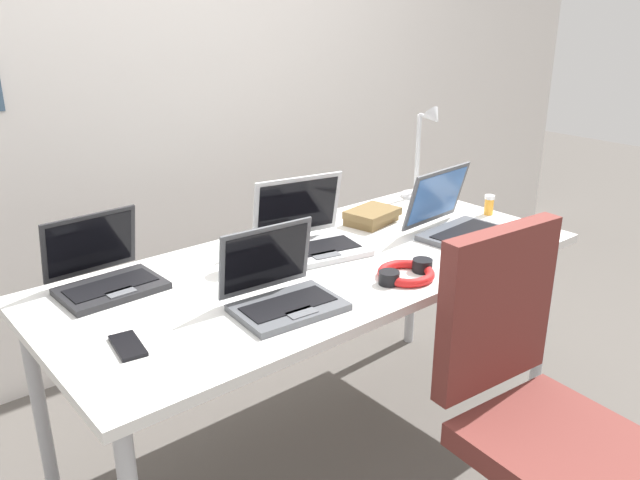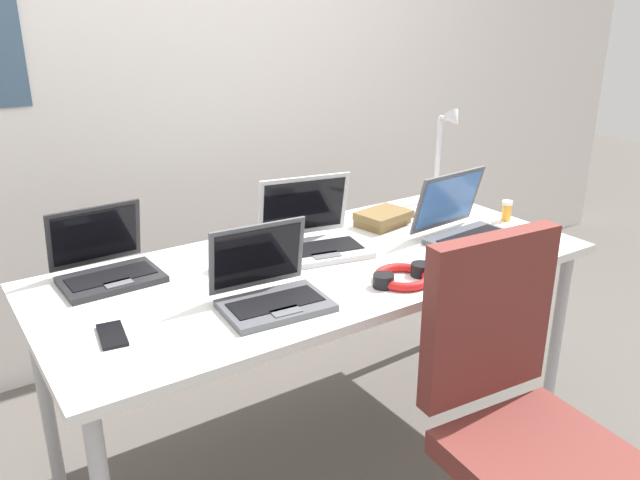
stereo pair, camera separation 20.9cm
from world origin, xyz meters
name	(u,v)px [view 2 (the right image)]	position (x,y,z in m)	size (l,w,h in m)	color
ground_plane	(320,448)	(0.00, 0.00, 0.00)	(12.00, 12.00, 0.00)	#56514C
wall_back	(178,60)	(0.00, 1.10, 1.30)	(6.00, 0.13, 2.60)	silver
desk	(320,279)	(0.00, 0.00, 0.68)	(1.80, 0.80, 0.74)	white
desk_lamp	(444,156)	(0.80, 0.28, 0.94)	(0.12, 0.18, 0.40)	silver
laptop_by_keyboard	(314,236)	(0.05, 0.11, 0.79)	(0.38, 0.34, 0.24)	#B7BABC
laptop_far_corner	(467,227)	(0.56, -0.11, 0.79)	(0.34, 0.31, 0.23)	#515459
laptop_mid_desk	(106,265)	(-0.62, 0.26, 0.78)	(0.30, 0.25, 0.22)	#232326
laptop_near_mouse	(270,290)	(-0.28, -0.17, 0.78)	(0.31, 0.26, 0.22)	#515459
computer_mouse	(459,207)	(0.77, 0.14, 0.76)	(0.06, 0.10, 0.03)	black
cell_phone	(112,335)	(-0.72, -0.11, 0.74)	(0.06, 0.14, 0.01)	black
headphones	(403,276)	(0.13, -0.26, 0.76)	(0.21, 0.18, 0.04)	red
pill_bottle	(507,210)	(0.84, -0.04, 0.78)	(0.04, 0.04, 0.08)	gold
book_stack	(383,218)	(0.41, 0.18, 0.77)	(0.22, 0.18, 0.06)	brown
coffee_mug	(233,255)	(-0.25, 0.12, 0.78)	(0.11, 0.08, 0.09)	white
office_chair	(520,450)	(0.17, -0.73, 0.40)	(0.52, 0.56, 0.97)	black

